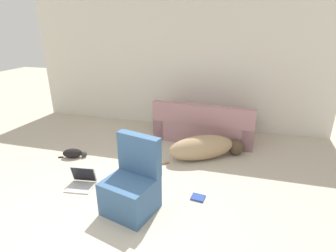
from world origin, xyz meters
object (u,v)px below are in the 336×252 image
Objects in this scene: laptop_open at (82,180)px; side_chair at (132,187)px; dog at (205,148)px; book_blue at (198,198)px; couch at (204,126)px; cat at (74,153)px; book_cream at (137,163)px.

side_chair is at bearing -25.03° from laptop_open.
dog is 1.14m from book_blue.
couch is 2.44m from side_chair.
dog is 3.78× the size of laptop_open.
cat is at bearing 163.56° from dog.
side_chair reaches higher than book_cream.
book_blue is at bearing 98.90° from couch.
cat is 2.30m from book_blue.
book_blue is (1.62, 0.12, -0.07)m from laptop_open.
dog reaches higher than cat.
dog is 1.15m from book_cream.
couch is at bearing 55.24° from book_cream.
book_cream is 0.25× the size of side_chair.
book_blue and book_cream have the same top height.
cat reaches higher than book_blue.
couch is at bearing 15.25° from cat.
book_cream is at bearing -14.77° from cat.
couch is 0.87m from dog.
laptop_open is at bearing -68.53° from cat.
side_chair is at bearing -144.46° from dog.
cat is 2.49× the size of book_blue.
couch is at bearing 68.02° from dog.
couch reaches higher than book_cream.
book_blue is at bearing -33.95° from cat.
book_cream is at bearing 123.69° from side_chair.
side_chair reaches higher than cat.
dog is 7.76× the size of book_blue.
laptop_open is at bearing 58.96° from couch.
cat is 0.51× the size of side_chair.
side_chair is at bearing -151.44° from book_blue.
couch is at bearing 91.89° from side_chair.
book_blue is at bearing -3.00° from laptop_open.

